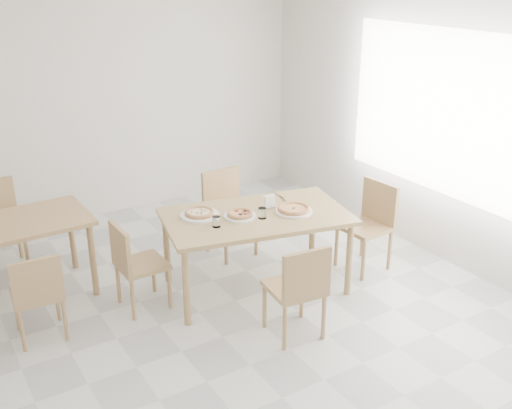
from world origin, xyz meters
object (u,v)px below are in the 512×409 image
napkin_holder (270,202)px  tumbler_b (262,213)px  pizza_mushroom (200,213)px  chair_east (371,219)px  chair_north (227,206)px  plate_margherita (294,211)px  pizza_pepperoni (240,214)px  tumbler_a (216,222)px  pizza_margherita (294,209)px  main_table (256,222)px  second_table (11,233)px  plate_mushroom (200,215)px  plate_pepperoni (240,216)px  chair_back_s (37,291)px  chair_west (133,261)px  chair_south (299,286)px

napkin_holder → tumbler_b: bearing=-135.3°
pizza_mushroom → chair_east: bearing=-15.3°
pizza_mushroom → tumbler_b: bearing=-37.0°
chair_east → chair_north: bearing=-139.9°
chair_east → pizza_mushroom: bearing=-110.0°
plate_margherita → pizza_pepperoni: (-0.48, 0.16, 0.02)m
tumbler_a → napkin_holder: 0.63m
pizza_margherita → napkin_holder: (-0.14, 0.19, 0.03)m
tumbler_a → chair_north: bearing=56.3°
pizza_pepperoni → pizza_margherita: bearing=-18.0°
main_table → second_table: size_ratio=1.34×
plate_mushroom → pizza_pepperoni: size_ratio=1.22×
chair_east → plate_margherita: (-0.88, 0.08, 0.25)m
plate_pepperoni → napkin_holder: 0.34m
plate_pepperoni → chair_back_s: bearing=174.7°
tumbler_b → chair_back_s: bearing=171.4°
main_table → chair_back_s: bearing=-173.3°
main_table → tumbler_b: tumbler_b is taller
chair_west → plate_mushroom: (0.64, -0.02, 0.29)m
plate_pepperoni → second_table: plate_pepperoni is taller
plate_mushroom → second_table: 1.66m
tumbler_a → tumbler_b: 0.44m
plate_pepperoni → pizza_mushroom: bearing=144.0°
chair_south → chair_back_s: 2.07m
tumbler_b → chair_south: bearing=-100.5°
chair_north → chair_south: bearing=-103.2°
plate_pepperoni → tumbler_a: size_ratio=3.09×
tumbler_a → chair_back_s: bearing=170.8°
main_table → chair_north: size_ratio=2.07×
plate_pepperoni → chair_south: bearing=-89.2°
chair_south → pizza_pepperoni: size_ratio=2.95×
chair_north → second_table: bearing=173.0°
chair_north → tumbler_b: (-0.16, -0.94, 0.29)m
chair_north → chair_west: size_ratio=1.09×
main_table → chair_back_s: 1.94m
chair_south → pizza_margherita: chair_south is taller
plate_pepperoni → napkin_holder: bearing=6.3°
plate_margherita → tumbler_b: tumbler_b is taller
tumbler_a → second_table: tumbler_a is taller
chair_south → pizza_mushroom: (-0.31, 1.12, 0.29)m
plate_mushroom → main_table: bearing=-27.7°
main_table → chair_south: chair_south is taller
chair_west → tumbler_b: size_ratio=8.32×
chair_west → pizza_margherita: (1.41, -0.39, 0.31)m
plate_margherita → plate_mushroom: 0.85m
main_table → tumbler_b: size_ratio=18.68×
napkin_holder → chair_back_s: napkin_holder is taller
chair_north → chair_west: bearing=-158.4°
chair_south → chair_west: (-0.95, 1.14, -0.02)m
plate_mushroom → pizza_mushroom: 0.02m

